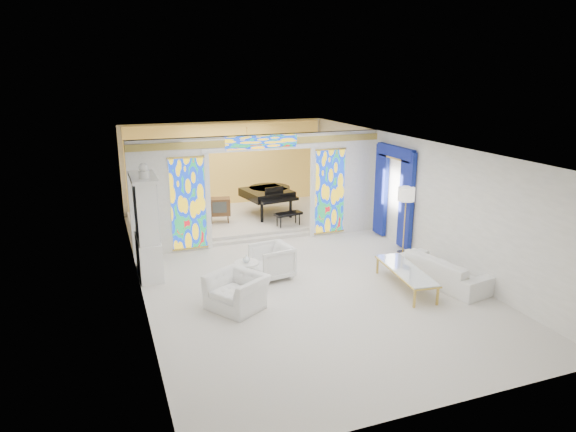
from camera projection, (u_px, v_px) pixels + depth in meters
name	position (u px, v px, depth m)	size (l,w,h in m)	color
floor	(286.00, 265.00, 12.70)	(12.00, 12.00, 0.00)	silver
ceiling	(286.00, 144.00, 11.88)	(7.00, 12.00, 0.02)	white
wall_back	(226.00, 165.00, 17.70)	(7.00, 0.02, 3.00)	white
wall_front	(441.00, 314.00, 6.88)	(7.00, 0.02, 3.00)	white
wall_left	(135.00, 221.00, 11.12)	(0.02, 12.00, 3.00)	white
wall_right	(411.00, 195.00, 13.47)	(0.02, 12.00, 3.00)	white
partition_wall	(261.00, 184.00, 14.05)	(7.00, 0.22, 3.00)	white
stained_glass_left	(188.00, 204.00, 13.37)	(0.90, 0.04, 2.40)	gold
stained_glass_right	(330.00, 192.00, 14.73)	(0.90, 0.04, 2.40)	gold
stained_glass_transom	(262.00, 142.00, 13.63)	(2.00, 0.04, 0.34)	gold
alcove_platform	(242.00, 219.00, 16.37)	(6.80, 3.80, 0.18)	silver
gold_curtain_back	(227.00, 166.00, 17.59)	(6.70, 0.10, 2.90)	#FEC558
chandelier	(247.00, 142.00, 15.68)	(0.48, 0.48, 0.30)	gold
blue_drapes	(394.00, 187.00, 14.04)	(0.14, 1.85, 2.65)	navy
china_cabinet	(147.00, 227.00, 11.84)	(0.56, 1.46, 2.72)	white
armchair_left	(237.00, 292.00, 10.35)	(1.08, 0.94, 0.70)	white
armchair_right	(272.00, 261.00, 11.87)	(0.84, 0.86, 0.79)	white
sofa	(444.00, 270.00, 11.56)	(2.18, 0.85, 0.64)	white
side_table	(247.00, 272.00, 11.13)	(0.67, 0.67, 0.66)	white
vase	(246.00, 258.00, 11.05)	(0.16, 0.16, 0.17)	silver
coffee_table	(406.00, 271.00, 11.26)	(0.86, 2.08, 0.45)	white
floor_lamp	(406.00, 197.00, 13.16)	(0.54, 0.54, 1.77)	gold
grand_piano	(269.00, 193.00, 16.44)	(1.76, 2.71, 1.02)	black
tv_console	(219.00, 207.00, 15.57)	(0.72, 0.56, 0.75)	#53371E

